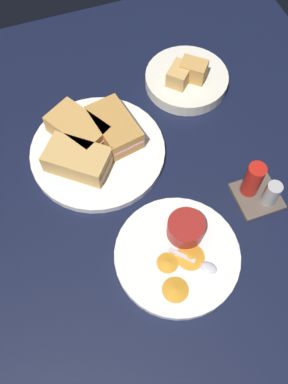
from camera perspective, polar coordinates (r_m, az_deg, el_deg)
ground_plane at (r=90.50cm, az=-0.87°, el=1.83°), size 110.00×110.00×3.00cm
plate_sandwich_main at (r=92.06cm, az=-6.34°, el=5.55°), size 29.43×29.43×1.60cm
sandwich_half_near at (r=91.55cm, az=-4.07°, el=8.86°), size 14.34×9.92×4.80cm
sandwich_half_far at (r=92.15cm, az=-9.04°, el=8.53°), size 15.06×13.20×4.80cm
sandwich_half_extra at (r=87.62cm, az=-9.11°, el=4.40°), size 14.09×14.89×4.80cm
ramekin_dark_sauce at (r=87.91cm, az=-10.01°, el=4.34°), size 6.63×6.63×4.33cm
spoon_by_dark_ramekin at (r=90.17cm, az=-6.68°, el=5.03°), size 2.80×9.96×0.80cm
plate_chips_companion at (r=80.93cm, az=4.56°, el=-8.65°), size 24.17×24.17×1.60cm
ramekin_light_gravy at (r=79.94cm, az=5.75°, el=-4.92°), size 7.22×7.22×4.02cm
spoon_by_gravy_ramekin at (r=79.58cm, az=7.97°, el=-9.87°), size 8.19×7.85×0.80cm
plantain_chip_scatter at (r=78.96cm, az=4.95°, el=-10.43°), size 12.03×12.17×0.60cm
bread_basket_rear at (r=103.56cm, az=5.84°, el=15.20°), size 19.83×19.83×7.44cm
condiment_caddy at (r=86.85cm, az=15.40°, el=0.49°), size 9.00×9.00×9.50cm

